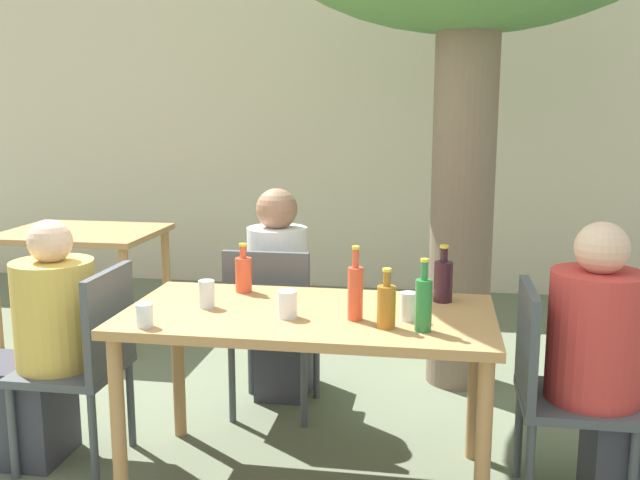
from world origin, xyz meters
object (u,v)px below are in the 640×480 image
Objects in this scene: patio_chair_0 at (88,355)px; soda_bottle_1 at (244,273)px; dining_table_back at (83,246)px; person_seated_0 at (39,355)px; person_seated_2 at (281,306)px; dining_table_front at (308,331)px; green_bottle_2 at (423,303)px; person_seated_1 at (615,383)px; drinking_glass_1 at (207,294)px; wine_bottle_4 at (443,280)px; drinking_glass_3 at (287,304)px; soda_bottle_0 at (355,291)px; amber_bottle_3 at (386,305)px; patio_chair_1 at (554,383)px; patio_chair_2 at (272,322)px; drinking_glass_2 at (145,315)px; drinking_glass_0 at (408,306)px.

patio_chair_0 is 0.79m from soda_bottle_1.
dining_table_back is 1.95m from patio_chair_0.
person_seated_2 reaches higher than person_seated_0.
green_bottle_2 is at bearing -21.85° from dining_table_front.
person_seated_0 is at bearing 90.00° from person_seated_1.
drinking_glass_1 is at bearing 89.07° from person_seated_0.
dining_table_front is at bearing -156.07° from wine_bottle_4.
dining_table_back is 1.85m from person_seated_0.
drinking_glass_3 is (1.85, -1.82, 0.17)m from dining_table_back.
person_seated_0 is at bearing 176.49° from soda_bottle_0.
dining_table_back is at bearing 140.05° from amber_bottle_3.
person_seated_0 is at bearing -163.29° from soda_bottle_1.
amber_bottle_3 is (2.26, -1.89, 0.20)m from dining_table_back.
dining_table_front is 5.12× the size of soda_bottle_0.
patio_chair_0 is 1.00× the size of patio_chair_1.
patio_chair_2 is 0.24m from person_seated_2.
drinking_glass_1 is (-1.68, -0.01, 0.30)m from person_seated_1.
patio_chair_0 is 1.00× the size of patio_chair_2.
soda_bottle_1 is (-0.04, -0.60, 0.33)m from person_seated_2.
person_seated_1 reaches higher than drinking_glass_1.
dining_table_front is 0.48m from soda_bottle_1.
person_seated_1 is (2.49, 0.00, 0.03)m from person_seated_0.
dining_table_back is 3.40m from patio_chair_1.
person_seated_1 is 10.64× the size of drinking_glass_3.
drinking_glass_2 reaches higher than dining_table_back.
patio_chair_1 is at bearing 0.52° from drinking_glass_1.
person_seated_0 is at bearing 173.63° from green_bottle_2.
soda_bottle_1 is at bearing 151.09° from green_bottle_2.
dining_table_back is 9.06× the size of drinking_glass_0.
dining_table_back is 2.28m from drinking_glass_1.
patio_chair_2 is 1.09m from amber_bottle_3.
person_seated_2 reaches higher than amber_bottle_3.
drinking_glass_3 is at bearing -44.50° from dining_table_back.
person_seated_1 reaches higher than person_seated_0.
amber_bottle_3 is 0.48m from wine_bottle_4.
wine_bottle_4 is (0.22, 0.42, 0.01)m from amber_bottle_3.
person_seated_1 is at bearing 4.38° from drinking_glass_0.
amber_bottle_3 is 2.56× the size of drinking_glass_2.
soda_bottle_0 reaches higher than patio_chair_1.
drinking_glass_3 is at bearing -150.81° from wine_bottle_4.
drinking_glass_0 reaches higher than dining_table_front.
dining_table_back is 4.13× the size of wine_bottle_4.
person_seated_1 is at bearing -9.54° from soda_bottle_1.
amber_bottle_3 is 0.80m from drinking_glass_1.
soda_bottle_1 reaches higher than drinking_glass_3.
person_seated_2 reaches higher than wine_bottle_4.
dining_table_back is at bearing -34.00° from patio_chair_2.
soda_bottle_0 reaches higher than dining_table_back.
drinking_glass_2 is (-0.59, -0.32, 0.13)m from dining_table_front.
patio_chair_1 is 0.62m from wine_bottle_4.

